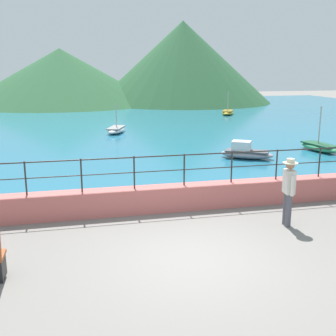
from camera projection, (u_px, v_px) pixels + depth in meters
The scene contains 11 objects.
ground_plane at pixel (191, 259), 8.79m from camera, with size 120.00×120.00×0.00m, color slate.
promenade_wall at pixel (160, 199), 11.74m from camera, with size 20.00×0.56×0.70m, color #BC605B.
railing at pixel (160, 165), 11.51m from camera, with size 18.44×0.04×0.90m.
lake_water at pixel (101, 118), 33.26m from camera, with size 64.00×44.32×0.06m, color #236B89.
hill_main at pixel (183, 62), 48.11m from camera, with size 20.36×20.36×9.16m, color #285633.
hill_secondary at pixel (61, 76), 46.67m from camera, with size 21.93×21.93×6.07m, color #285633.
person_walking at pixel (289, 189), 10.48m from camera, with size 0.38×0.56×1.75m.
boat_0 at pixel (116, 130), 25.52m from camera, with size 1.66×2.47×1.79m.
boat_1 at pixel (228, 112), 35.55m from camera, with size 1.88×2.45×1.95m.
boat_3 at pixel (319, 147), 19.94m from camera, with size 1.25×2.41×2.13m.
boat_4 at pixel (246, 152), 18.30m from camera, with size 2.43×1.96×0.76m.
Camera 1 is at (-2.31, -7.78, 3.92)m, focal length 44.66 mm.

